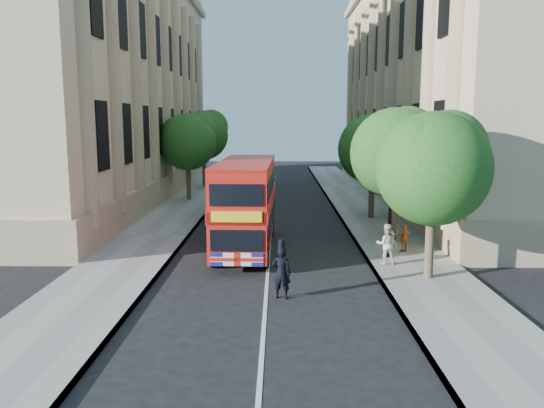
{
  "coord_description": "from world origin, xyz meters",
  "views": [
    {
      "loc": [
        0.4,
        -15.49,
        5.68
      ],
      "look_at": [
        0.14,
        6.03,
        2.3
      ],
      "focal_mm": 35.0,
      "sensor_mm": 36.0,
      "label": 1
    }
  ],
  "objects_px": {
    "lamp_post": "(391,199)",
    "police_constable": "(281,273)",
    "double_decker_bus": "(246,202)",
    "box_van": "(231,194)",
    "woman_pedestrian": "(386,244)"
  },
  "relations": [
    {
      "from": "box_van",
      "to": "woman_pedestrian",
      "type": "relative_size",
      "value": 3.18
    },
    {
      "from": "lamp_post",
      "to": "box_van",
      "type": "distance_m",
      "value": 12.3
    },
    {
      "from": "police_constable",
      "to": "double_decker_bus",
      "type": "bearing_deg",
      "value": -68.36
    },
    {
      "from": "double_decker_bus",
      "to": "woman_pedestrian",
      "type": "distance_m",
      "value": 6.39
    },
    {
      "from": "double_decker_bus",
      "to": "box_van",
      "type": "height_order",
      "value": "double_decker_bus"
    },
    {
      "from": "woman_pedestrian",
      "to": "double_decker_bus",
      "type": "bearing_deg",
      "value": -23.92
    },
    {
      "from": "lamp_post",
      "to": "police_constable",
      "type": "bearing_deg",
      "value": -131.96
    },
    {
      "from": "double_decker_bus",
      "to": "box_van",
      "type": "xyz_separation_m",
      "value": [
        -1.42,
        8.21,
        -0.75
      ]
    },
    {
      "from": "box_van",
      "to": "woman_pedestrian",
      "type": "xyz_separation_m",
      "value": [
        7.06,
        -10.95,
        -0.48
      ]
    },
    {
      "from": "box_van",
      "to": "police_constable",
      "type": "bearing_deg",
      "value": -76.97
    },
    {
      "from": "lamp_post",
      "to": "double_decker_bus",
      "type": "distance_m",
      "value": 6.22
    },
    {
      "from": "lamp_post",
      "to": "woman_pedestrian",
      "type": "distance_m",
      "value": 2.03
    },
    {
      "from": "lamp_post",
      "to": "double_decker_bus",
      "type": "xyz_separation_m",
      "value": [
        -6.01,
        1.53,
        -0.36
      ]
    },
    {
      "from": "woman_pedestrian",
      "to": "box_van",
      "type": "bearing_deg",
      "value": -55.18
    },
    {
      "from": "police_constable",
      "to": "woman_pedestrian",
      "type": "height_order",
      "value": "woman_pedestrian"
    }
  ]
}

